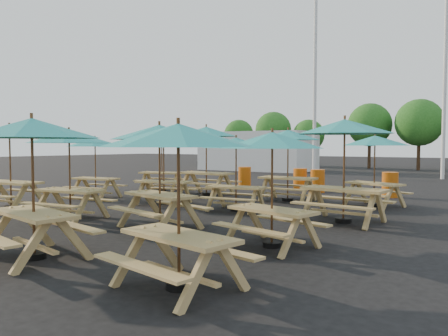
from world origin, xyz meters
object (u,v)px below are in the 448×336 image
Objects in this scene: picnic_unit_1 at (9,136)px; waste_bin_1 at (300,179)px; picnic_unit_6 at (164,144)px; waste_bin_2 at (318,181)px; picnic_unit_9 at (159,138)px; picnic_unit_2 at (95,145)px; picnic_unit_3 at (162,142)px; picnic_unit_15 at (375,144)px; picnic_unit_12 at (178,144)px; waste_bin_0 at (245,177)px; picnic_unit_14 at (345,132)px; picnic_unit_11 at (288,139)px; picnic_unit_7 at (206,135)px; picnic_unit_10 at (236,147)px; picnic_unit_13 at (272,146)px; waste_bin_3 at (390,185)px; picnic_unit_5 at (69,142)px; picnic_unit_8 at (32,136)px.

picnic_unit_1 reaches higher than waste_bin_1.
waste_bin_2 is (2.71, 5.85, -1.42)m from picnic_unit_6.
picnic_unit_9 is at bearing -90.87° from waste_bin_2.
picnic_unit_9 is (5.55, -2.90, 0.17)m from picnic_unit_2.
picnic_unit_1 is at bearing -116.01° from waste_bin_1.
picnic_unit_15 is at bearing -16.28° from picnic_unit_3.
waste_bin_0 is at bearing 127.85° from picnic_unit_12.
picnic_unit_14 is at bearing -67.94° from picnic_unit_15.
picnic_unit_2 is 0.93× the size of picnic_unit_11.
picnic_unit_7 is 3.90m from picnic_unit_10.
picnic_unit_7 is 3.91m from waste_bin_0.
picnic_unit_11 is at bearing -42.50° from waste_bin_0.
picnic_unit_1 is 6.22m from picnic_unit_3.
picnic_unit_7 is 10.35m from picnic_unit_12.
picnic_unit_12 is at bearing -71.55° from picnic_unit_10.
picnic_unit_15 reaches higher than waste_bin_2.
picnic_unit_9 reaches higher than waste_bin_1.
picnic_unit_12 is 2.59× the size of waste_bin_0.
picnic_unit_9 is (2.57, -3.05, 0.12)m from picnic_unit_6.
picnic_unit_15 is (8.56, 3.19, 0.03)m from picnic_unit_2.
picnic_unit_6 is 6.29m from waste_bin_0.
picnic_unit_6 is 1.07× the size of picnic_unit_12.
picnic_unit_11 is (2.89, 2.77, 0.17)m from picnic_unit_6.
picnic_unit_9 is 1.00× the size of picnic_unit_15.
picnic_unit_1 is at bearing -102.79° from waste_bin_0.
waste_bin_0 is 1.00× the size of waste_bin_1.
picnic_unit_3 is at bearing 154.69° from picnic_unit_13.
picnic_unit_9 is at bearing -70.16° from waste_bin_0.
waste_bin_0 is at bearing 69.17° from picnic_unit_1.
picnic_unit_1 is 0.99× the size of picnic_unit_9.
picnic_unit_13 reaches higher than waste_bin_3.
picnic_unit_1 reaches higher than picnic_unit_5.
picnic_unit_5 reaches higher than waste_bin_3.
picnic_unit_12 reaches higher than waste_bin_1.
picnic_unit_8 is at bearing -97.26° from picnic_unit_10.
picnic_unit_7 reaches higher than picnic_unit_12.
picnic_unit_13 is 9.62m from waste_bin_2.
picnic_unit_10 reaches higher than waste_bin_3.
picnic_unit_13 is at bearing 102.06° from picnic_unit_12.
picnic_unit_11 reaches higher than picnic_unit_15.
picnic_unit_9 is 9.34m from waste_bin_3.
waste_bin_3 is (-0.00, 8.98, -1.36)m from picnic_unit_13.
picnic_unit_3 is 1.14× the size of picnic_unit_12.
picnic_unit_7 is 6.57m from picnic_unit_14.
picnic_unit_9 reaches higher than picnic_unit_6.
waste_bin_2 is at bearing -24.15° from waste_bin_1.
picnic_unit_8 is (2.89, -8.71, -0.21)m from picnic_unit_7.
picnic_unit_1 is at bearing -155.37° from picnic_unit_14.
picnic_unit_8 is 1.15× the size of picnic_unit_10.
picnic_unit_6 is at bearing -176.86° from picnic_unit_14.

